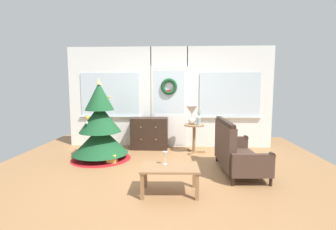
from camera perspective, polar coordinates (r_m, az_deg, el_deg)
ground_plane at (r=4.63m, az=-0.99°, el=-13.21°), size 6.76×6.76×0.00m
back_wall_with_door at (r=6.43m, az=0.26°, el=4.10°), size 5.20×0.19×2.55m
christmas_tree at (r=5.56m, az=-15.14°, el=-3.27°), size 1.27×1.27×1.72m
dresser_cabinet at (r=6.29m, az=-4.23°, el=-4.17°), size 0.90×0.45×0.78m
settee_sofa at (r=4.77m, az=14.94°, el=-8.08°), size 0.78×1.45×0.96m
side_table at (r=5.92m, az=5.95°, el=-4.02°), size 0.50×0.48×0.67m
table_lamp at (r=5.89m, az=5.41°, el=0.62°), size 0.28×0.28×0.44m
flower_vase at (r=5.82m, az=7.01°, el=-1.14°), size 0.11×0.10×0.35m
coffee_table at (r=3.75m, az=0.38°, el=-12.47°), size 0.86×0.55×0.40m
wine_glass at (r=3.79m, az=-0.69°, el=-9.09°), size 0.08×0.08×0.20m
gift_box at (r=5.31m, az=-12.61°, el=-9.66°), size 0.19×0.17×0.19m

